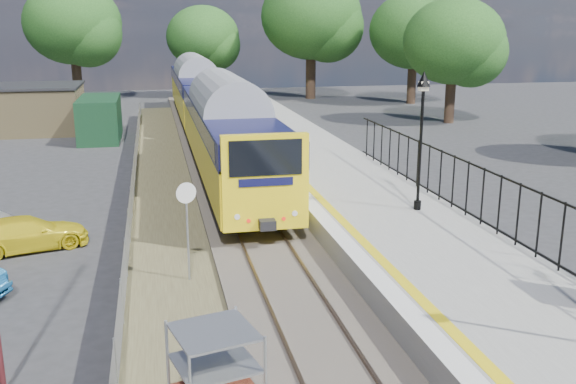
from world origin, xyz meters
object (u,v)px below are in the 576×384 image
object	(u,v)px
speed_sign	(187,215)
car_yellow	(27,234)
train	(207,103)
victorian_lamp_north	(422,108)

from	to	relation	value
speed_sign	car_yellow	bearing A→B (deg)	122.87
train	speed_sign	size ratio (longest dim) A/B	14.36
victorian_lamp_north	speed_sign	xyz separation A→B (m)	(-7.80, -2.60, -2.36)
train	speed_sign	bearing A→B (deg)	-96.38
victorian_lamp_north	car_yellow	distance (m)	13.24
train	victorian_lamp_north	bearing A→B (deg)	-74.98
victorian_lamp_north	speed_sign	size ratio (longest dim) A/B	1.62
victorian_lamp_north	car_yellow	world-z (taller)	victorian_lamp_north
speed_sign	train	bearing A→B (deg)	64.11
victorian_lamp_north	speed_sign	bearing A→B (deg)	-161.59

